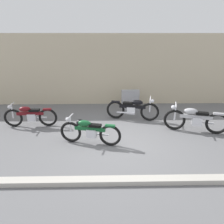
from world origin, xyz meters
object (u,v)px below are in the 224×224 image
object	(u,v)px
motorcycle_black	(133,109)
motorcycle_silver	(195,119)
motorcycle_maroon	(30,116)
helmet	(80,123)
stone_marker	(130,100)
motorcycle_green	(90,131)

from	to	relation	value
motorcycle_black	motorcycle_silver	xyz separation A→B (m)	(2.00, -1.18, 0.01)
motorcycle_black	motorcycle_maroon	size ratio (longest dim) A/B	1.07
helmet	motorcycle_silver	distance (m)	4.04
stone_marker	helmet	size ratio (longest dim) A/B	3.24
stone_marker	motorcycle_green	bearing A→B (deg)	-116.05
helmet	motorcycle_black	distance (m)	2.12
helmet	motorcycle_maroon	world-z (taller)	motorcycle_maroon
motorcycle_silver	motorcycle_green	size ratio (longest dim) A/B	1.09
motorcycle_black	motorcycle_maroon	world-z (taller)	motorcycle_black
motorcycle_black	motorcycle_maroon	distance (m)	3.85
stone_marker	motorcycle_silver	size ratio (longest dim) A/B	0.44
motorcycle_green	helmet	bearing A→B (deg)	-58.45
stone_marker	motorcycle_maroon	bearing A→B (deg)	-154.87
stone_marker	motorcycle_black	bearing A→B (deg)	-90.93
motorcycle_black	motorcycle_green	xyz separation A→B (m)	(-1.54, -1.98, -0.03)
stone_marker	helmet	xyz separation A→B (m)	(-2.02, -1.87, -0.31)
stone_marker	motorcycle_silver	distance (m)	3.10
motorcycle_silver	stone_marker	bearing A→B (deg)	-34.64
motorcycle_maroon	motorcycle_silver	xyz separation A→B (m)	(5.80, -0.59, 0.04)
motorcycle_maroon	motorcycle_black	bearing A→B (deg)	-172.61
motorcycle_green	motorcycle_maroon	bearing A→B (deg)	-19.12
helmet	motorcycle_black	world-z (taller)	motorcycle_black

